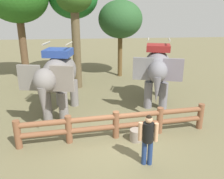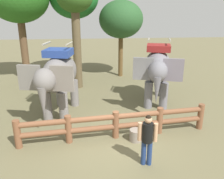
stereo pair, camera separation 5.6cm
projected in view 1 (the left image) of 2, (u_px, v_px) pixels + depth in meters
ground_plane at (116, 140)px, 8.91m from camera, size 60.00×60.00×0.00m
log_fence at (116, 123)px, 8.89m from camera, size 7.13×1.01×1.05m
elephant_near_left at (58, 76)px, 10.41m from camera, size 2.34×3.85×3.24m
elephant_center at (157, 69)px, 11.71m from camera, size 2.50×3.85×3.22m
tourist_woman_in_black at (148, 136)px, 7.22m from camera, size 0.59×0.39×1.69m
tree_back_center at (74, 4)px, 13.17m from camera, size 2.00×2.00×6.04m
tree_deep_back at (120, 20)px, 15.92m from camera, size 2.92×2.92×5.13m
feed_bucket at (136, 135)px, 8.80m from camera, size 0.46×0.46×0.44m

